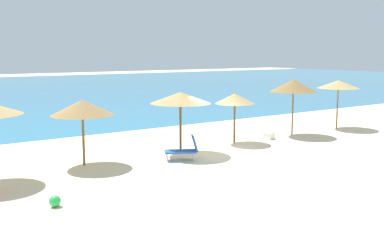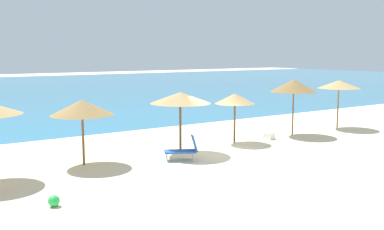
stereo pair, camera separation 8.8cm
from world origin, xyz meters
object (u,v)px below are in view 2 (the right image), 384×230
at_px(beach_umbrella_1, 82,108).
at_px(beach_umbrella_4, 294,86).
at_px(cooler_box, 269,136).
at_px(beach_umbrella_5, 339,84).
at_px(beach_umbrella_3, 235,99).
at_px(beach_umbrella_2, 180,98).
at_px(beach_ball, 54,201).
at_px(lounge_chair_1, 184,149).

height_order(beach_umbrella_1, beach_umbrella_4, beach_umbrella_4).
relative_size(beach_umbrella_4, cooler_box, 6.23).
bearing_deg(beach_umbrella_5, beach_umbrella_3, 179.80).
xyz_separation_m(beach_umbrella_1, beach_umbrella_2, (4.21, -0.36, 0.16)).
bearing_deg(beach_umbrella_3, beach_umbrella_1, -178.97).
bearing_deg(cooler_box, beach_umbrella_5, 2.60).
bearing_deg(beach_ball, beach_umbrella_3, 22.91).
xyz_separation_m(beach_umbrella_4, cooler_box, (-1.79, -0.14, -2.46)).
bearing_deg(cooler_box, beach_umbrella_4, 4.33).
relative_size(beach_umbrella_2, lounge_chair_1, 1.82).
distance_m(beach_umbrella_2, beach_ball, 7.88).
bearing_deg(beach_umbrella_4, beach_umbrella_3, 177.84).
bearing_deg(cooler_box, beach_umbrella_1, 179.15).
bearing_deg(beach_umbrella_3, beach_ball, -157.09).
bearing_deg(beach_umbrella_4, beach_ball, -163.56).
distance_m(beach_umbrella_1, cooler_box, 9.87).
distance_m(beach_umbrella_1, lounge_chair_1, 4.36).
distance_m(beach_umbrella_1, beach_umbrella_2, 4.23).
height_order(lounge_chair_1, cooler_box, lounge_chair_1).
bearing_deg(beach_umbrella_4, beach_umbrella_1, 179.96).
xyz_separation_m(beach_umbrella_5, beach_ball, (-17.59, -4.19, -2.36)).
xyz_separation_m(beach_umbrella_1, beach_umbrella_3, (7.61, 0.14, -0.11)).
xyz_separation_m(lounge_chair_1, beach_ball, (-6.05, -2.58, -0.29)).
distance_m(beach_umbrella_3, beach_ball, 11.01).
bearing_deg(beach_umbrella_5, cooler_box, -177.40).
bearing_deg(cooler_box, beach_umbrella_3, 172.19).
xyz_separation_m(beach_ball, cooler_box, (12.01, 3.94, 0.00)).
bearing_deg(beach_umbrella_2, beach_umbrella_5, 2.44).
bearing_deg(beach_ball, lounge_chair_1, 23.11).
bearing_deg(beach_umbrella_1, beach_umbrella_3, 1.03).
bearing_deg(beach_umbrella_2, beach_umbrella_3, 8.30).
bearing_deg(beach_ball, cooler_box, 18.14).
distance_m(beach_umbrella_5, lounge_chair_1, 11.84).
xyz_separation_m(beach_umbrella_3, beach_umbrella_5, (7.61, -0.03, 0.39)).
distance_m(beach_umbrella_2, beach_umbrella_5, 11.03).
height_order(beach_umbrella_2, cooler_box, beach_umbrella_2).
distance_m(beach_umbrella_4, lounge_chair_1, 8.19).
bearing_deg(lounge_chair_1, beach_umbrella_4, -52.47).
relative_size(beach_umbrella_4, beach_umbrella_5, 1.07).
bearing_deg(beach_ball, beach_umbrella_1, 59.89).
bearing_deg(beach_umbrella_3, beach_umbrella_4, -2.16).
height_order(beach_umbrella_2, beach_umbrella_5, beach_umbrella_5).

